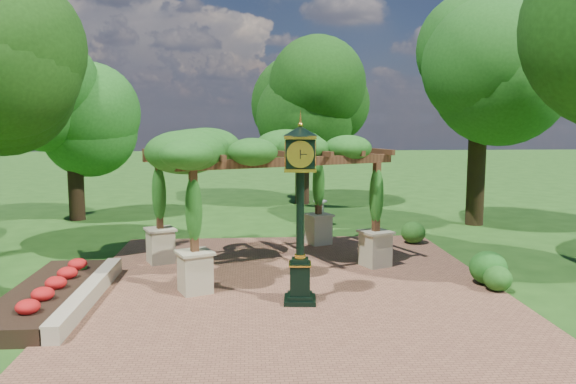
{
  "coord_description": "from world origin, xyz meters",
  "views": [
    {
      "loc": [
        -1.02,
        -11.88,
        4.09
      ],
      "look_at": [
        0.0,
        2.5,
        2.2
      ],
      "focal_mm": 35.0,
      "sensor_mm": 36.0,
      "label": 1
    }
  ],
  "objects": [
    {
      "name": "brick_plaza",
      "position": [
        0.0,
        1.0,
        0.02
      ],
      "size": [
        10.0,
        12.0,
        0.04
      ],
      "primitive_type": "cube",
      "color": "brown",
      "rests_on": "ground"
    },
    {
      "name": "sundial",
      "position": [
        1.71,
        9.17,
        0.43
      ],
      "size": [
        0.71,
        0.71,
        0.99
      ],
      "rotation": [
        0.0,
        0.0,
        0.39
      ],
      "color": "#999991",
      "rests_on": "ground"
    },
    {
      "name": "ground",
      "position": [
        0.0,
        0.0,
        0.0
      ],
      "size": [
        120.0,
        120.0,
        0.0
      ],
      "primitive_type": "plane",
      "color": "#1E4714",
      "rests_on": "ground"
    },
    {
      "name": "flower_bed",
      "position": [
        -5.5,
        0.5,
        0.18
      ],
      "size": [
        1.5,
        5.0,
        0.36
      ],
      "primitive_type": "cube",
      "color": "red",
      "rests_on": "ground"
    },
    {
      "name": "pergola",
      "position": [
        -0.53,
        3.46,
        3.1
      ],
      "size": [
        6.99,
        5.8,
        3.78
      ],
      "rotation": [
        0.0,
        0.0,
        0.41
      ],
      "color": "#BDB48D",
      "rests_on": "brick_plaza"
    },
    {
      "name": "border_wall",
      "position": [
        -4.6,
        0.5,
        0.2
      ],
      "size": [
        0.35,
        5.0,
        0.4
      ],
      "primitive_type": "cube",
      "color": "#C6B793",
      "rests_on": "ground"
    },
    {
      "name": "shrub_front",
      "position": [
        4.84,
        0.62,
        0.34
      ],
      "size": [
        0.87,
        0.87,
        0.6
      ],
      "primitive_type": "ellipsoid",
      "rotation": [
        0.0,
        0.0,
        -0.4
      ],
      "color": "#215819",
      "rests_on": "brick_plaza"
    },
    {
      "name": "shrub_back",
      "position": [
        4.34,
        5.78,
        0.39
      ],
      "size": [
        1.04,
        1.04,
        0.71
      ],
      "primitive_type": "ellipsoid",
      "rotation": [
        0.0,
        0.0,
        -0.41
      ],
      "color": "#245719",
      "rests_on": "brick_plaza"
    },
    {
      "name": "tree_east_far",
      "position": [
        7.73,
        9.04,
        6.24
      ],
      "size": [
        4.59,
        4.59,
        9.09
      ],
      "color": "black",
      "rests_on": "ground"
    },
    {
      "name": "tree_west_far",
      "position": [
        -7.98,
        11.16,
        4.56
      ],
      "size": [
        3.75,
        3.75,
        6.65
      ],
      "color": "black",
      "rests_on": "ground"
    },
    {
      "name": "shrub_mid",
      "position": [
        4.84,
        1.16,
        0.45
      ],
      "size": [
        1.21,
        1.21,
        0.82
      ],
      "primitive_type": "ellipsoid",
      "rotation": [
        0.0,
        0.0,
        -0.43
      ],
      "color": "#1C5818",
      "rests_on": "brick_plaza"
    },
    {
      "name": "pedestal_clock",
      "position": [
        0.1,
        0.11,
        2.39
      ],
      "size": [
        0.85,
        0.85,
        3.98
      ],
      "rotation": [
        0.0,
        0.0,
        -0.09
      ],
      "color": "black",
      "rests_on": "brick_plaza"
    },
    {
      "name": "tree_north",
      "position": [
        1.56,
        14.89,
        4.8
      ],
      "size": [
        4.73,
        4.73,
        6.98
      ],
      "color": "#382416",
      "rests_on": "ground"
    }
  ]
}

